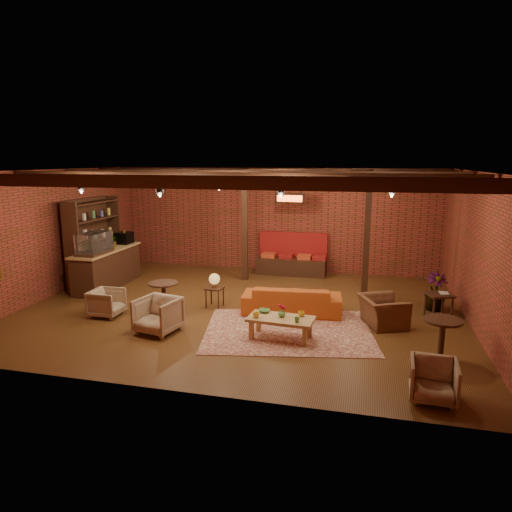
% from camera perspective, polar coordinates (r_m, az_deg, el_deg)
% --- Properties ---
extents(floor, '(10.00, 10.00, 0.00)m').
position_cam_1_polar(floor, '(10.82, -1.86, -6.59)').
color(floor, '#39230E').
rests_on(floor, ground).
extents(ceiling, '(10.00, 8.00, 0.02)m').
position_cam_1_polar(ceiling, '(10.26, -1.98, 10.61)').
color(ceiling, black).
rests_on(ceiling, wall_back).
extents(wall_back, '(10.00, 0.02, 3.20)m').
position_cam_1_polar(wall_back, '(14.27, 2.41, 4.55)').
color(wall_back, brown).
rests_on(wall_back, ground).
extents(wall_front, '(10.00, 0.02, 3.20)m').
position_cam_1_polar(wall_front, '(6.75, -11.10, -4.11)').
color(wall_front, brown).
rests_on(wall_front, ground).
extents(wall_left, '(0.02, 8.00, 3.20)m').
position_cam_1_polar(wall_left, '(12.70, -24.23, 2.57)').
color(wall_left, brown).
rests_on(wall_left, ground).
extents(wall_right, '(0.02, 8.00, 3.20)m').
position_cam_1_polar(wall_right, '(10.29, 25.99, 0.43)').
color(wall_right, brown).
rests_on(wall_right, ground).
extents(ceiling_beams, '(9.80, 6.40, 0.22)m').
position_cam_1_polar(ceiling_beams, '(10.26, -1.97, 9.94)').
color(ceiling_beams, black).
rests_on(ceiling_beams, ceiling).
extents(ceiling_pipe, '(9.60, 0.12, 0.12)m').
position_cam_1_polar(ceiling_pipe, '(11.82, 0.15, 9.10)').
color(ceiling_pipe, black).
rests_on(ceiling_pipe, ceiling).
extents(post_left, '(0.16, 0.16, 3.20)m').
position_cam_1_polar(post_left, '(13.05, -1.39, 3.86)').
color(post_left, black).
rests_on(post_left, ground).
extents(post_right, '(0.16, 0.16, 3.20)m').
position_cam_1_polar(post_right, '(12.02, 13.72, 2.81)').
color(post_right, black).
rests_on(post_right, ground).
extents(service_counter, '(0.80, 2.50, 1.60)m').
position_cam_1_polar(service_counter, '(13.13, -18.17, -0.24)').
color(service_counter, black).
rests_on(service_counter, ground).
extents(plant_counter, '(0.35, 0.39, 0.30)m').
position_cam_1_polar(plant_counter, '(13.17, -17.47, 1.70)').
color(plant_counter, '#337F33').
rests_on(plant_counter, service_counter).
extents(shelving_hutch, '(0.52, 2.00, 2.40)m').
position_cam_1_polar(shelving_hutch, '(13.35, -19.52, 1.61)').
color(shelving_hutch, black).
rests_on(shelving_hutch, ground).
extents(banquette, '(2.10, 0.70, 1.00)m').
position_cam_1_polar(banquette, '(13.91, 4.43, -0.27)').
color(banquette, maroon).
rests_on(banquette, ground).
extents(service_sign, '(0.86, 0.06, 0.30)m').
position_cam_1_polar(service_sign, '(13.20, 4.24, 7.20)').
color(service_sign, '#E84B17').
rests_on(service_sign, ceiling).
extents(ceiling_spotlights, '(6.40, 4.40, 0.28)m').
position_cam_1_polar(ceiling_spotlights, '(10.27, -1.97, 8.71)').
color(ceiling_spotlights, black).
rests_on(ceiling_spotlights, ceiling).
extents(rug, '(3.79, 3.16, 0.01)m').
position_cam_1_polar(rug, '(9.51, 4.04, -9.26)').
color(rug, maroon).
rests_on(rug, floor).
extents(sofa, '(2.29, 1.07, 0.65)m').
position_cam_1_polar(sofa, '(10.44, 4.52, -5.45)').
color(sofa, '#A24516').
rests_on(sofa, floor).
extents(coffee_table, '(1.32, 0.74, 0.69)m').
position_cam_1_polar(coffee_table, '(8.97, 3.06, -7.96)').
color(coffee_table, olive).
rests_on(coffee_table, floor).
extents(side_table_lamp, '(0.42, 0.42, 0.82)m').
position_cam_1_polar(side_table_lamp, '(10.81, -5.22, -3.21)').
color(side_table_lamp, black).
rests_on(side_table_lamp, floor).
extents(round_table_left, '(0.68, 0.68, 0.70)m').
position_cam_1_polar(round_table_left, '(10.64, -11.47, -4.45)').
color(round_table_left, black).
rests_on(round_table_left, floor).
extents(armchair_a, '(0.62, 0.66, 0.67)m').
position_cam_1_polar(armchair_a, '(10.77, -18.18, -5.42)').
color(armchair_a, '#BCAD91').
rests_on(armchair_a, floor).
extents(armchair_b, '(0.91, 0.87, 0.79)m').
position_cam_1_polar(armchair_b, '(9.49, -12.17, -7.03)').
color(armchair_b, '#BCAD91').
rests_on(armchair_b, floor).
extents(armchair_right, '(0.94, 1.12, 0.83)m').
position_cam_1_polar(armchair_right, '(10.00, 15.60, -6.11)').
color(armchair_right, brown).
rests_on(armchair_right, floor).
extents(side_table_book, '(0.65, 0.65, 0.60)m').
position_cam_1_polar(side_table_book, '(10.80, 21.93, -4.57)').
color(side_table_book, black).
rests_on(side_table_book, floor).
extents(round_table_right, '(0.65, 0.65, 0.76)m').
position_cam_1_polar(round_table_right, '(8.59, 22.23, -8.93)').
color(round_table_right, black).
rests_on(round_table_right, floor).
extents(armchair_far, '(0.69, 0.65, 0.67)m').
position_cam_1_polar(armchair_far, '(7.31, 21.32, -14.08)').
color(armchair_far, '#BCAD91').
rests_on(armchair_far, floor).
extents(plant_tall, '(1.88, 1.88, 2.65)m').
position_cam_1_polar(plant_tall, '(11.18, 21.84, 0.18)').
color(plant_tall, '#4C7F4C').
rests_on(plant_tall, floor).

